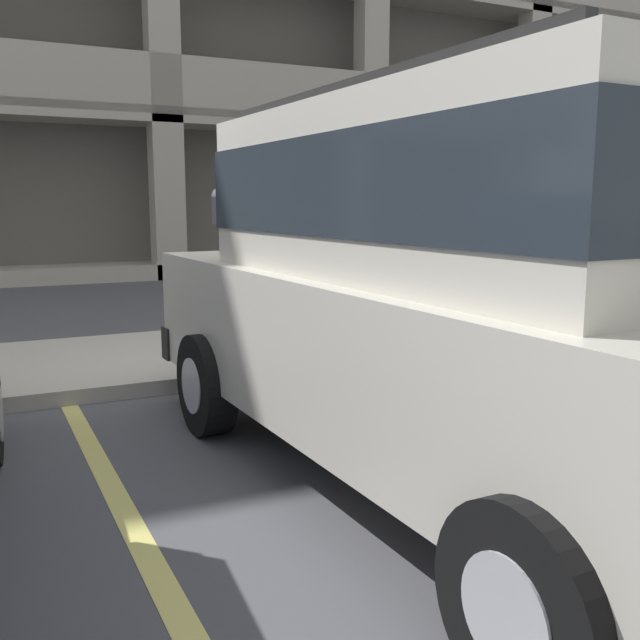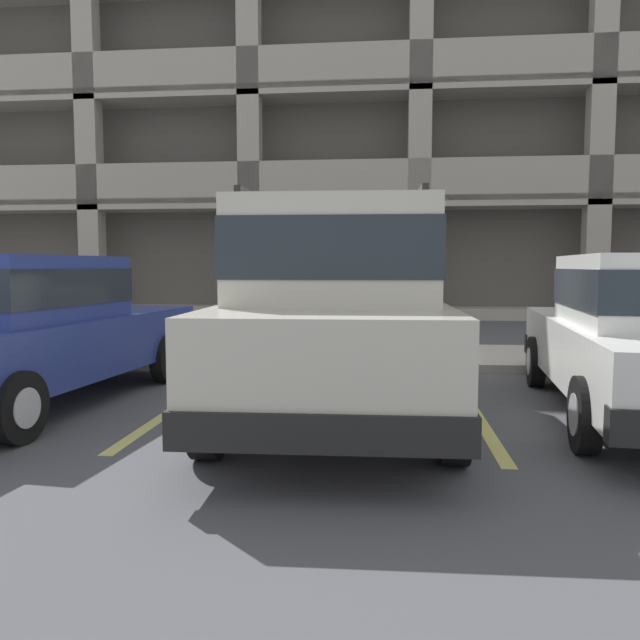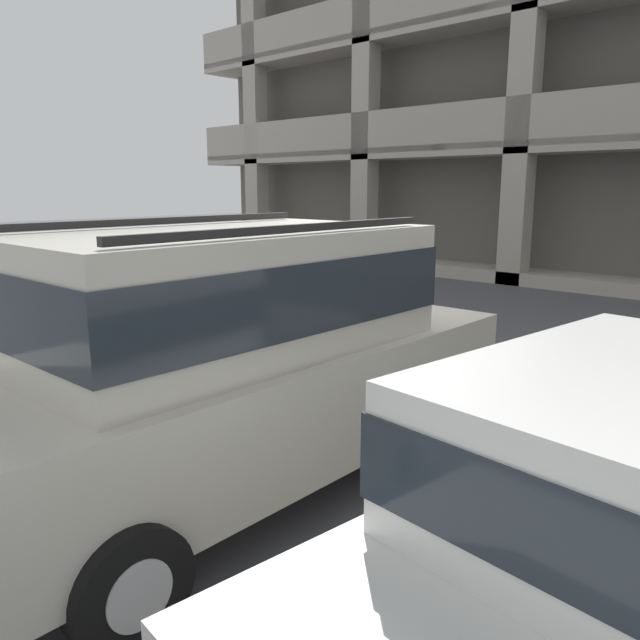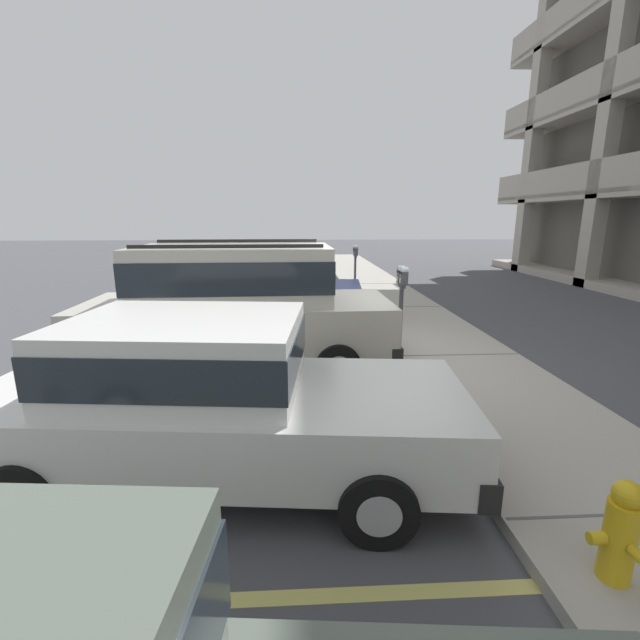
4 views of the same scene
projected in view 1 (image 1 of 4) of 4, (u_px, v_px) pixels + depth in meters
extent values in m
cube|color=#4C4C51|center=(267.00, 395.00, 5.78)|extent=(80.00, 80.00, 0.10)
cube|color=#ADA89E|center=(217.00, 352.00, 6.91)|extent=(40.00, 2.20, 0.12)
cube|color=#606060|center=(216.00, 346.00, 6.90)|extent=(0.03, 2.16, 0.00)
cube|color=#606060|center=(532.00, 317.00, 8.65)|extent=(0.03, 2.16, 0.00)
cube|color=#DBD16B|center=(108.00, 480.00, 3.87)|extent=(0.12, 4.80, 0.01)
cube|color=#DBD16B|center=(531.00, 410.00, 5.19)|extent=(0.12, 4.80, 0.01)
cube|color=beige|center=(461.00, 352.00, 3.70)|extent=(1.95, 4.74, 0.80)
cube|color=beige|center=(473.00, 191.00, 3.53)|extent=(1.69, 2.95, 0.84)
cube|color=#232B33|center=(473.00, 187.00, 3.52)|extent=(1.71, 2.98, 0.46)
cube|color=black|center=(278.00, 333.00, 5.77)|extent=(1.88, 0.21, 0.24)
cube|color=silver|center=(337.00, 285.00, 6.01)|extent=(0.24, 0.04, 0.14)
cube|color=silver|center=(208.00, 293.00, 5.49)|extent=(0.24, 0.04, 0.14)
cylinder|color=black|center=(432.00, 357.00, 5.45)|extent=(0.22, 0.66, 0.66)
cylinder|color=#B2B2B7|center=(432.00, 357.00, 5.45)|extent=(0.23, 0.37, 0.36)
cylinder|color=black|center=(206.00, 384.00, 4.63)|extent=(0.22, 0.66, 0.66)
cylinder|color=#B2B2B7|center=(206.00, 384.00, 4.63)|extent=(0.23, 0.37, 0.36)
cylinder|color=black|center=(530.00, 606.00, 2.08)|extent=(0.22, 0.66, 0.66)
cylinder|color=#B2B2B7|center=(530.00, 606.00, 2.08)|extent=(0.23, 0.37, 0.36)
cube|color=black|center=(579.00, 104.00, 3.77)|extent=(0.11, 2.62, 0.05)
cube|color=black|center=(354.00, 84.00, 3.13)|extent=(0.11, 2.62, 0.05)
cube|color=black|center=(567.00, 310.00, 7.22)|extent=(1.74, 0.33, 0.24)
cube|color=silver|center=(606.00, 284.00, 7.41)|extent=(0.24, 0.05, 0.14)
cube|color=silver|center=(522.00, 288.00, 7.04)|extent=(0.24, 0.05, 0.14)
cylinder|color=black|center=(550.00, 341.00, 6.21)|extent=(0.22, 0.61, 0.60)
cylinder|color=#B2B2B7|center=(550.00, 341.00, 6.21)|extent=(0.21, 0.35, 0.33)
cylinder|color=#47474C|center=(236.00, 301.00, 5.91)|extent=(0.07, 0.07, 1.14)
cube|color=#47474C|center=(235.00, 228.00, 5.81)|extent=(0.28, 0.06, 0.06)
cube|color=#424447|center=(223.00, 211.00, 5.75)|extent=(0.15, 0.11, 0.22)
cylinder|color=#9EA8B2|center=(222.00, 197.00, 5.73)|extent=(0.15, 0.11, 0.15)
cube|color=#B7B293|center=(225.00, 215.00, 5.70)|extent=(0.08, 0.01, 0.08)
cube|color=#424447|center=(246.00, 210.00, 5.83)|extent=(0.15, 0.11, 0.22)
cylinder|color=#9EA8B2|center=(246.00, 197.00, 5.82)|extent=(0.15, 0.11, 0.15)
cube|color=#B7B293|center=(249.00, 215.00, 5.79)|extent=(0.08, 0.01, 0.08)
cube|color=#A8A093|center=(123.00, 255.00, 18.35)|extent=(32.00, 10.00, 0.30)
cube|color=#A8A093|center=(117.00, 136.00, 17.86)|extent=(32.00, 10.00, 0.30)
cube|color=#A8A093|center=(165.00, 84.00, 13.44)|extent=(32.00, 0.20, 1.10)
cube|color=#A8A093|center=(111.00, 9.00, 17.37)|extent=(32.00, 10.00, 0.30)
cylinder|color=gold|center=(610.00, 298.00, 8.28)|extent=(0.20, 0.20, 0.55)
sphere|color=gold|center=(612.00, 270.00, 8.22)|extent=(0.18, 0.18, 0.18)
cylinder|color=gold|center=(621.00, 298.00, 8.14)|extent=(0.08, 0.10, 0.08)
cylinder|color=gold|center=(620.00, 295.00, 8.34)|extent=(0.10, 0.07, 0.07)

